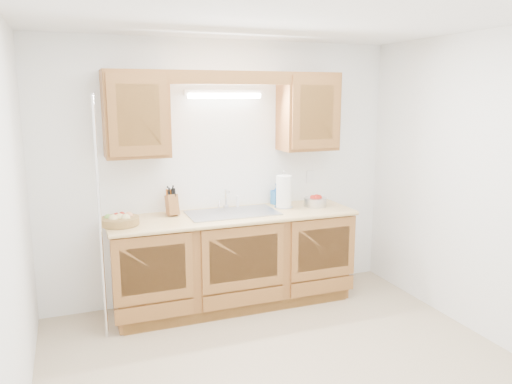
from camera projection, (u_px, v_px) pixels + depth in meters
name	position (u px, v px, depth m)	size (l,w,h in m)	color
room	(285.00, 203.00, 3.49)	(3.52, 3.50, 2.50)	tan
base_cabinets	(233.00, 260.00, 4.75)	(2.20, 0.60, 0.86)	#9A5B2D
countertop	(233.00, 216.00, 4.65)	(2.30, 0.63, 0.04)	#DABA72
upper_cabinet_left	(136.00, 114.00, 4.32)	(0.55, 0.33, 0.75)	#9A5B2D
upper_cabinet_right	(308.00, 112.00, 4.89)	(0.55, 0.33, 0.75)	#9A5B2D
valance	(232.00, 78.00, 4.41)	(2.20, 0.05, 0.12)	#9A5B2D
fluorescent_fixture	(224.00, 94.00, 4.65)	(0.76, 0.08, 0.08)	white
sink	(233.00, 221.00, 4.68)	(0.84, 0.46, 0.36)	#9E9EA3
wire_shelf_pole	(100.00, 221.00, 3.98)	(0.03, 0.03, 2.00)	silver
outlet_plate	(310.00, 176.00, 5.21)	(0.08, 0.01, 0.12)	white
fruit_basket	(120.00, 220.00, 4.24)	(0.37, 0.37, 0.10)	#A17A41
knife_block	(172.00, 204.00, 4.57)	(0.11, 0.17, 0.28)	#9A5B2D
orange_canister	(171.00, 201.00, 4.63)	(0.09, 0.09, 0.25)	#D25A0B
soap_bottle	(277.00, 194.00, 5.03)	(0.09, 0.10, 0.21)	blue
sponge	(278.00, 203.00, 5.07)	(0.13, 0.10, 0.02)	#CC333F
paper_towel	(284.00, 192.00, 4.85)	(0.20, 0.20, 0.38)	silver
apple_bowl	(315.00, 201.00, 4.95)	(0.28, 0.28, 0.12)	silver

